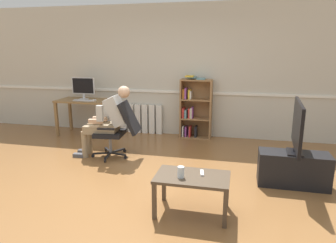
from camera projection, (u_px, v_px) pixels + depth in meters
ground_plane at (143, 185)px, 4.15m from camera, size 18.00×18.00×0.00m
back_wall at (181, 71)px, 6.34m from camera, size 12.00×0.13×2.70m
computer_desk at (85, 105)px, 6.47m from camera, size 1.16×0.62×0.76m
imac_monitor at (83, 87)px, 6.47m from camera, size 0.51×0.14×0.46m
keyboard at (83, 100)px, 6.30m from camera, size 0.41×0.12×0.02m
computer_mouse at (94, 100)px, 6.26m from camera, size 0.06×0.10×0.03m
bookshelf at (194, 109)px, 6.25m from camera, size 0.64×0.29×1.28m
radiator at (141, 119)px, 6.67m from camera, size 0.93×0.08×0.63m
office_chair at (119, 127)px, 5.12m from camera, size 0.83×0.62×0.96m
person_seated at (108, 119)px, 5.11m from camera, size 1.01×0.41×1.22m
tv_stand at (293, 169)px, 4.10m from camera, size 0.91×0.37×0.46m
tv_screen at (298, 127)px, 3.96m from camera, size 0.23×1.02×0.68m
coffee_table at (192, 181)px, 3.37m from camera, size 0.81×0.50×0.45m
drinking_glass at (181, 172)px, 3.30m from camera, size 0.07×0.07×0.12m
spare_remote at (202, 173)px, 3.41m from camera, size 0.06×0.15×0.02m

